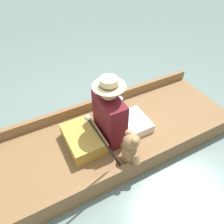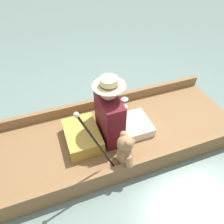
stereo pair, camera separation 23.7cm
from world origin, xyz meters
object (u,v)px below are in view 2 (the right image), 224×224
(wine_glass, at_px, (125,101))
(seated_person, at_px, (115,116))
(walking_cane, at_px, (96,142))
(teddy_bear, at_px, (125,152))

(wine_glass, bearing_deg, seated_person, -35.78)
(wine_glass, bearing_deg, walking_cane, -36.56)
(walking_cane, bearing_deg, seated_person, 142.76)
(walking_cane, bearing_deg, teddy_bear, 95.43)
(seated_person, bearing_deg, walking_cane, -33.57)
(seated_person, xyz_separation_m, walking_cane, (0.47, -0.35, 0.24))
(seated_person, height_order, teddy_bear, seated_person)
(teddy_bear, height_order, wine_glass, teddy_bear)
(seated_person, relative_size, teddy_bear, 1.79)
(seated_person, relative_size, walking_cane, 0.89)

